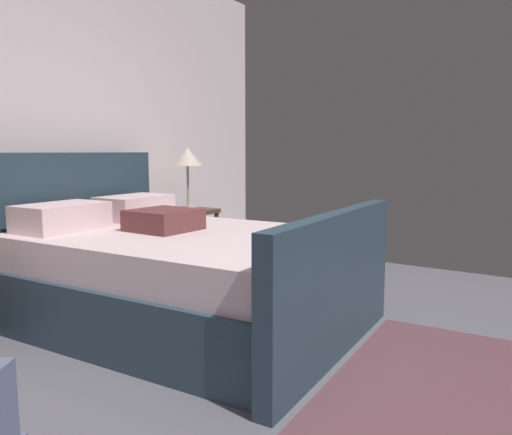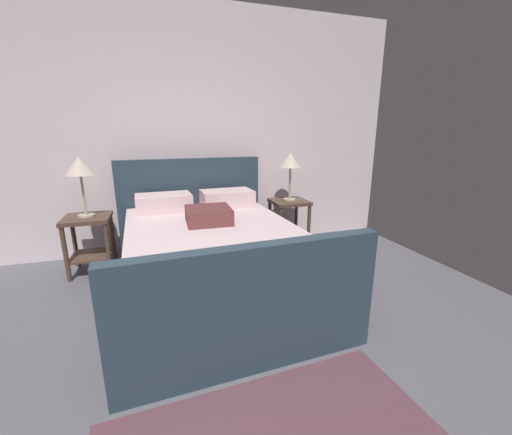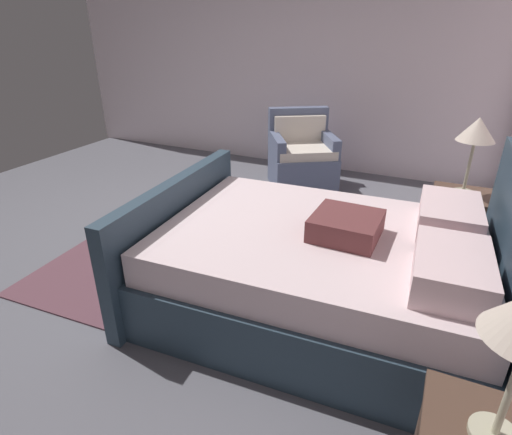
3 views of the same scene
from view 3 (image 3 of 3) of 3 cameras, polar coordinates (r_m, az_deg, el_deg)
The scene contains 7 objects.
ground_plane at distance 3.91m, azimuth -15.24°, elevation -3.56°, with size 5.62×5.97×0.02m, color slate.
wall_side_left at distance 5.92m, azimuth 1.91°, elevation 21.48°, with size 0.12×6.09×2.85m, color white.
bed at distance 2.79m, azimuth 9.59°, elevation -7.02°, with size 1.75×2.32×1.14m.
nightstand_left at distance 3.72m, azimuth 26.04°, elevation 0.19°, with size 0.44×0.44×0.60m.
table_lamp_left at distance 3.52m, azimuth 28.17°, elevation 10.33°, with size 0.28×0.28×0.60m.
armchair at distance 5.03m, azimuth 6.29°, elevation 8.14°, with size 1.00×1.00×0.90m.
area_rug at distance 3.72m, azimuth -17.59°, elevation -5.17°, with size 1.63×1.05×0.01m, color brown.
Camera 3 is at (2.56, 2.32, 1.82)m, focal length 28.99 mm.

